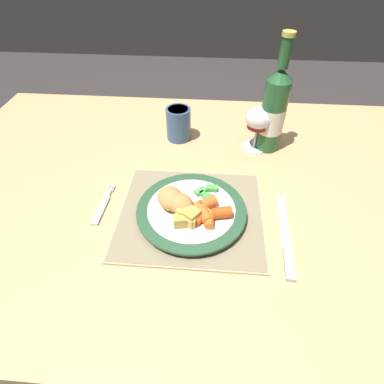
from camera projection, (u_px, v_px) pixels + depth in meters
The scene contains 13 objects.
ground_plane at pixel (186, 317), 1.23m from camera, with size 6.00×6.00×0.00m, color #383333.
dining_table at pixel (183, 208), 0.79m from camera, with size 1.29×0.88×0.74m.
placemat at pixel (191, 214), 0.65m from camera, with size 0.31×0.28×0.01m.
dinner_plate at pixel (191, 211), 0.63m from camera, with size 0.23×0.23×0.02m.
breaded_croquettes at pixel (174, 200), 0.62m from camera, with size 0.10×0.09×0.04m.
green_beans_pile at pixel (206, 197), 0.64m from camera, with size 0.05×0.08×0.01m.
glazed_carrots at pixel (209, 212), 0.60m from camera, with size 0.09×0.08×0.02m.
fork at pixel (103, 207), 0.66m from camera, with size 0.02×0.13×0.01m.
table_knife at pixel (286, 241), 0.59m from camera, with size 0.03×0.22×0.01m.
wine_glass at pixel (258, 120), 0.77m from camera, with size 0.07×0.07×0.12m.
bottle at pixel (273, 111), 0.76m from camera, with size 0.06×0.06×0.30m.
roast_potatoes at pixel (187, 218), 0.59m from camera, with size 0.06×0.05×0.03m.
drinking_cup at pixel (179, 123), 0.84m from camera, with size 0.07×0.07×0.09m.
Camera 1 is at (0.07, -0.54, 1.22)m, focal length 28.00 mm.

